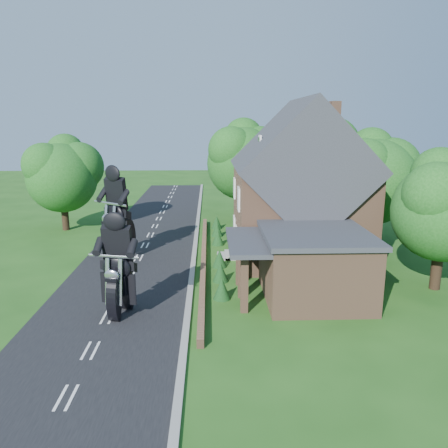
{
  "coord_description": "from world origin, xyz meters",
  "views": [
    {
      "loc": [
        4.7,
        -21.68,
        8.74
      ],
      "look_at": [
        5.57,
        3.7,
        2.8
      ],
      "focal_mm": 35.0,
      "sensor_mm": 36.0,
      "label": 1
    }
  ],
  "objects_px": {
    "house": "(299,192)",
    "annex": "(312,263)",
    "motorcycle_lead": "(121,300)",
    "motorcycle_follow": "(119,244)",
    "garden_wall": "(204,259)"
  },
  "relations": [
    {
      "from": "garden_wall",
      "to": "house",
      "type": "xyz_separation_m",
      "value": [
        6.19,
        1.0,
        4.14
      ]
    },
    {
      "from": "motorcycle_follow",
      "to": "motorcycle_lead",
      "type": "bearing_deg",
      "value": 137.3
    },
    {
      "from": "annex",
      "to": "motorcycle_lead",
      "type": "relative_size",
      "value": 4.46
    },
    {
      "from": "garden_wall",
      "to": "house",
      "type": "relative_size",
      "value": 2.15
    },
    {
      "from": "house",
      "to": "motorcycle_lead",
      "type": "height_order",
      "value": "house"
    },
    {
      "from": "annex",
      "to": "motorcycle_follow",
      "type": "relative_size",
      "value": 3.59
    },
    {
      "from": "house",
      "to": "annex",
      "type": "distance_m",
      "value": 7.3
    },
    {
      "from": "garden_wall",
      "to": "house",
      "type": "height_order",
      "value": "house"
    },
    {
      "from": "annex",
      "to": "motorcycle_follow",
      "type": "bearing_deg",
      "value": 147.65
    },
    {
      "from": "garden_wall",
      "to": "annex",
      "type": "relative_size",
      "value": 3.12
    },
    {
      "from": "garden_wall",
      "to": "annex",
      "type": "height_order",
      "value": "annex"
    },
    {
      "from": "annex",
      "to": "garden_wall",
      "type": "bearing_deg",
      "value": 133.84
    },
    {
      "from": "house",
      "to": "motorcycle_lead",
      "type": "distance_m",
      "value": 13.72
    },
    {
      "from": "house",
      "to": "motorcycle_follow",
      "type": "bearing_deg",
      "value": 178.7
    },
    {
      "from": "garden_wall",
      "to": "motorcycle_follow",
      "type": "height_order",
      "value": "motorcycle_follow"
    }
  ]
}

